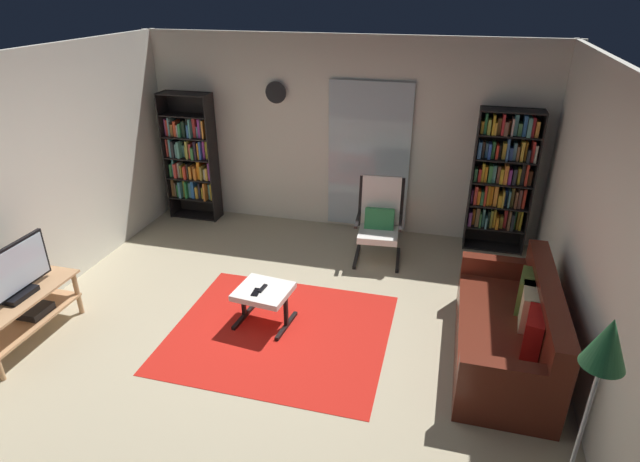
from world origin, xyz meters
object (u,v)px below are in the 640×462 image
Objects in this scene: cell_phone at (256,292)px; leather_sofa at (511,331)px; tv_stand at (25,311)px; bookshelf_near_tv at (191,159)px; tv_remote at (263,288)px; ottoman at (264,295)px; floor_lamp_by_sofa at (602,363)px; bookshelf_near_sofa at (502,176)px; lounge_armchair at (380,218)px; wall_clock at (276,92)px; television at (13,275)px.

leather_sofa is at bearing 0.32° from cell_phone.
bookshelf_near_tv is (0.18, 3.15, 0.56)m from tv_stand.
tv_remote reaches higher than cell_phone.
cell_phone is at bearing -119.17° from ottoman.
tv_stand is 2.27m from ottoman.
bookshelf_near_sofa is at bearing 93.15° from floor_lamp_by_sofa.
tv_stand is 3.20m from bookshelf_near_tv.
floor_lamp_by_sofa reaches higher than cell_phone.
lounge_armchair is 7.30× the size of cell_phone.
leather_sofa is 2.38m from tv_remote.
ottoman is at bearing -74.83° from wall_clock.
lounge_armchair reaches higher than ottoman.
leather_sofa is 2.26m from lounge_armchair.
bookshelf_near_sofa is 1.09× the size of floor_lamp_by_sofa.
floor_lamp_by_sofa is at bearing -27.26° from tv_remote.
lounge_armchair is 1.80× the size of ottoman.
leather_sofa is 1.10× the size of floor_lamp_by_sofa.
leather_sofa is at bearing -88.58° from bookshelf_near_sofa.
tv_stand is at bearing -162.39° from cell_phone.
cell_phone is (1.89, -2.39, -0.48)m from bookshelf_near_tv.
tv_remote is at bearing -74.99° from wall_clock.
wall_clock reaches higher than bookshelf_near_tv.
television is 3.18m from bookshelf_near_tv.
bookshelf_near_tv is at bearing 168.51° from lounge_armchair.
television is 0.83× the size of lounge_armchair.
lounge_armchair is 1.96m from tv_remote.
wall_clock is at bearing 66.85° from television.
tv_remote is (-0.90, -1.74, -0.12)m from lounge_armchair.
ottoman is 0.12m from cell_phone.
bookshelf_near_sofa is (4.24, 0.06, 0.10)m from bookshelf_near_tv.
tv_remote is at bearing -134.34° from bookshelf_near_sofa.
floor_lamp_by_sofa is at bearing -10.29° from television.
leather_sofa is 13.12× the size of cell_phone.
bookshelf_near_sofa is 0.99× the size of leather_sofa.
wall_clock is at bearing 154.18° from lounge_armchair.
floor_lamp_by_sofa is at bearing -41.91° from bookshelf_near_tv.
tv_stand is 8.09× the size of tv_remote.
tv_remote is (-2.32, -2.37, -0.57)m from bookshelf_near_sofa.
ottoman is at bearing 21.69° from tv_stand.
bookshelf_near_sofa is 3.36m from tv_remote.
tv_stand is 2.20m from cell_phone.
lounge_armchair is 0.61× the size of floor_lamp_by_sofa.
wall_clock reaches higher than tv_stand.
lounge_armchair is at bearing 69.07° from tv_remote.
bookshelf_near_sofa reaches higher than leather_sofa.
cell_phone is (2.06, 0.78, -0.33)m from television.
cell_phone is 0.48× the size of wall_clock.
wall_clock is at bearing 177.52° from bookshelf_near_sofa.
floor_lamp_by_sofa is (2.53, -1.70, 1.07)m from ottoman.
tv_remote is (1.93, -2.31, -0.47)m from bookshelf_near_tv.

